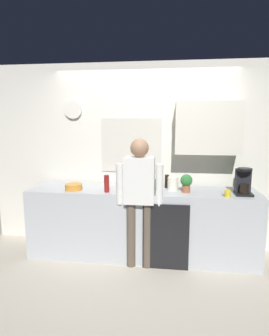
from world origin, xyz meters
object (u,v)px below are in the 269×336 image
(cup_yellow_cup, at_px, (228,194))
(storage_canister, at_px, (173,184))
(bottle_dark_sauce, at_px, (167,181))
(bottle_clear_soda, at_px, (243,179))
(dish_soap, at_px, (156,185))
(coffee_maker, at_px, (243,183))
(bottle_red_vinegar, at_px, (107,184))
(person_at_sink, at_px, (139,193))
(mixing_bowl, at_px, (74,187))
(potted_plant, at_px, (186,182))

(cup_yellow_cup, bearing_deg, storage_canister, 157.42)
(bottle_dark_sauce, height_order, bottle_clear_soda, bottle_clear_soda)
(bottle_dark_sauce, distance_m, dish_soap, 0.21)
(bottle_clear_soda, relative_size, dish_soap, 1.56)
(coffee_maker, relative_size, cup_yellow_cup, 3.88)
(bottle_red_vinegar, distance_m, bottle_clear_soda, 1.77)
(bottle_red_vinegar, height_order, person_at_sink, person_at_sink)
(bottle_dark_sauce, distance_m, bottle_clear_soda, 0.99)
(person_at_sink, bearing_deg, coffee_maker, 13.97)
(bottle_dark_sauce, xyz_separation_m, mixing_bowl, (-1.20, -0.27, -0.05))
(person_at_sink, bearing_deg, storage_canister, 43.35)
(storage_canister, xyz_separation_m, person_at_sink, (-0.40, -0.33, -0.05))
(bottle_red_vinegar, xyz_separation_m, potted_plant, (1.00, 0.12, 0.02))
(bottle_dark_sauce, xyz_separation_m, cup_yellow_cup, (0.72, -0.38, -0.05))
(dish_soap, bearing_deg, bottle_dark_sauce, 51.28)
(potted_plant, bearing_deg, coffee_maker, -1.02)
(bottle_clear_soda, distance_m, cup_yellow_cup, 0.50)
(bottle_dark_sauce, bearing_deg, person_at_sink, -126.46)
(coffee_maker, bearing_deg, dish_soap, 176.91)
(bottle_dark_sauce, relative_size, mixing_bowl, 0.82)
(potted_plant, distance_m, storage_canister, 0.20)
(mixing_bowl, bearing_deg, bottle_red_vinegar, -6.79)
(potted_plant, bearing_deg, mixing_bowl, -177.58)
(person_at_sink, bearing_deg, potted_plant, 25.98)
(bottle_clear_soda, bearing_deg, bottle_dark_sauce, -177.66)
(storage_canister, bearing_deg, mixing_bowl, -172.80)
(bottle_dark_sauce, bearing_deg, bottle_clear_soda, 2.34)
(cup_yellow_cup, bearing_deg, coffee_maker, 35.99)
(coffee_maker, bearing_deg, mixing_bowl, -178.68)
(coffee_maker, relative_size, mixing_bowl, 1.50)
(cup_yellow_cup, xyz_separation_m, mixing_bowl, (-1.92, 0.10, -0.00))
(bottle_red_vinegar, xyz_separation_m, bottle_clear_soda, (1.73, 0.37, 0.03))
(bottle_clear_soda, bearing_deg, storage_canister, -170.61)
(bottle_red_vinegar, distance_m, dish_soap, 0.64)
(mixing_bowl, bearing_deg, bottle_dark_sauce, 12.72)
(cup_yellow_cup, xyz_separation_m, person_at_sink, (-1.04, -0.06, -0.01))
(cup_yellow_cup, height_order, dish_soap, dish_soap)
(bottle_dark_sauce, height_order, bottle_red_vinegar, bottle_red_vinegar)
(cup_yellow_cup, distance_m, mixing_bowl, 1.93)
(bottle_red_vinegar, height_order, bottle_clear_soda, bottle_clear_soda)
(coffee_maker, xyz_separation_m, bottle_dark_sauce, (-0.93, 0.22, -0.06))
(bottle_red_vinegar, bearing_deg, bottle_clear_soda, 11.91)
(coffee_maker, xyz_separation_m, bottle_red_vinegar, (-1.68, -0.10, -0.04))
(mixing_bowl, bearing_deg, potted_plant, 2.42)
(bottle_clear_soda, xyz_separation_m, potted_plant, (-0.74, -0.25, -0.01))
(dish_soap, bearing_deg, potted_plant, -6.82)
(bottle_dark_sauce, bearing_deg, cup_yellow_cup, -27.53)
(coffee_maker, distance_m, cup_yellow_cup, 0.28)
(person_at_sink, bearing_deg, mixing_bowl, 173.74)
(bottle_clear_soda, xyz_separation_m, person_at_sink, (-1.31, -0.48, -0.11))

